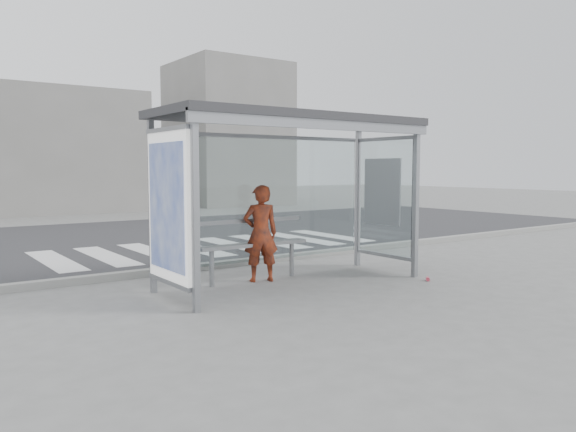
{
  "coord_description": "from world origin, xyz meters",
  "views": [
    {
      "loc": [
        -5.08,
        -7.0,
        1.81
      ],
      "look_at": [
        0.05,
        0.2,
        1.06
      ],
      "focal_mm": 35.0,
      "sensor_mm": 36.0,
      "label": 1
    }
  ],
  "objects_px": {
    "person": "(261,233)",
    "bench": "(253,245)",
    "soda_can": "(428,279)",
    "bus_shelter": "(271,157)"
  },
  "relations": [
    {
      "from": "bench",
      "to": "soda_can",
      "type": "distance_m",
      "value": 2.87
    },
    {
      "from": "bus_shelter",
      "to": "person",
      "type": "distance_m",
      "value": 1.28
    },
    {
      "from": "bench",
      "to": "soda_can",
      "type": "relative_size",
      "value": 17.09
    },
    {
      "from": "person",
      "to": "bench",
      "type": "relative_size",
      "value": 0.8
    },
    {
      "from": "soda_can",
      "to": "bus_shelter",
      "type": "bearing_deg",
      "value": 154.26
    },
    {
      "from": "bus_shelter",
      "to": "bench",
      "type": "relative_size",
      "value": 2.2
    },
    {
      "from": "person",
      "to": "soda_can",
      "type": "distance_m",
      "value": 2.79
    },
    {
      "from": "bus_shelter",
      "to": "person",
      "type": "xyz_separation_m",
      "value": [
        0.09,
        0.42,
        -1.21
      ]
    },
    {
      "from": "bus_shelter",
      "to": "soda_can",
      "type": "relative_size",
      "value": 37.52
    },
    {
      "from": "bench",
      "to": "soda_can",
      "type": "height_order",
      "value": "bench"
    }
  ]
}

